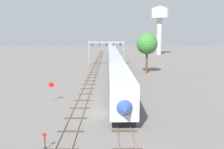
# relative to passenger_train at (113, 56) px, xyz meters

# --- Properties ---
(ground_plane) EXTENTS (400.00, 400.00, 0.00)m
(ground_plane) POSITION_rel_passenger_train_xyz_m (-2.00, -54.68, -2.61)
(ground_plane) COLOR slate
(track_main) EXTENTS (2.60, 200.00, 0.16)m
(track_main) POSITION_rel_passenger_train_xyz_m (0.00, 5.32, -2.54)
(track_main) COLOR slate
(track_main) RESTS_ON ground
(track_near) EXTENTS (2.60, 160.00, 0.16)m
(track_near) POSITION_rel_passenger_train_xyz_m (-5.50, -14.68, -2.54)
(track_near) COLOR slate
(track_near) RESTS_ON ground
(passenger_train) EXTENTS (3.04, 122.01, 4.80)m
(passenger_train) POSITION_rel_passenger_train_xyz_m (0.00, 0.00, 0.00)
(passenger_train) COLOR silver
(passenger_train) RESTS_ON ground
(signal_gantry) EXTENTS (12.10, 0.49, 7.97)m
(signal_gantry) POSITION_rel_passenger_train_xyz_m (-2.25, -3.26, 3.25)
(signal_gantry) COLOR #999BA0
(signal_gantry) RESTS_ON ground
(water_tower) EXTENTS (8.42, 8.42, 23.98)m
(water_tower) POSITION_rel_passenger_train_xyz_m (23.89, 39.10, 15.65)
(water_tower) COLOR beige
(water_tower) RESTS_ON ground
(switch_stand) EXTENTS (0.36, 0.24, 1.46)m
(switch_stand) POSITION_rel_passenger_train_xyz_m (-7.10, -64.44, -2.09)
(switch_stand) COLOR black
(switch_stand) RESTS_ON ground
(stop_sign) EXTENTS (0.76, 0.08, 2.88)m
(stop_sign) POSITION_rel_passenger_train_xyz_m (-10.00, -49.01, -0.74)
(stop_sign) COLOR gray
(stop_sign) RESTS_ON ground
(trackside_tree_left) EXTENTS (5.38, 5.38, 10.24)m
(trackside_tree_left) POSITION_rel_passenger_train_xyz_m (8.25, -21.77, 4.88)
(trackside_tree_left) COLOR brown
(trackside_tree_left) RESTS_ON ground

